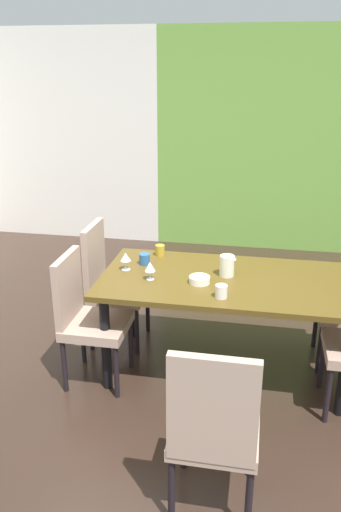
{
  "coord_description": "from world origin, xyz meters",
  "views": [
    {
      "loc": [
        0.93,
        -2.99,
        2.18
      ],
      "look_at": [
        0.29,
        0.41,
        0.85
      ],
      "focal_mm": 35.0,
      "sensor_mm": 36.0,
      "label": 1
    }
  ],
  "objects_px": {
    "serving_bowl_left": "(199,280)",
    "cup_center": "(160,250)",
    "wine_glass_west": "(126,258)",
    "dining_table": "(227,289)",
    "wine_glass_east": "(150,267)",
    "cup_near_window": "(145,259)",
    "chair_left_near": "(85,314)",
    "pitcher_south": "(227,266)",
    "cup_front": "(221,291)",
    "chair_left_far": "(109,280)",
    "chair_head_near": "(214,426)"
  },
  "relations": [
    {
      "from": "serving_bowl_left",
      "to": "cup_center",
      "type": "distance_m",
      "value": 0.61
    },
    {
      "from": "dining_table",
      "to": "chair_left_near",
      "type": "bearing_deg",
      "value": -163.73
    },
    {
      "from": "chair_head_near",
      "to": "chair_left_near",
      "type": "relative_size",
      "value": 1.04
    },
    {
      "from": "dining_table",
      "to": "wine_glass_east",
      "type": "distance_m",
      "value": 0.58
    },
    {
      "from": "wine_glass_west",
      "to": "cup_center",
      "type": "relative_size",
      "value": 1.54
    },
    {
      "from": "wine_glass_west",
      "to": "cup_center",
      "type": "bearing_deg",
      "value": 61.04
    },
    {
      "from": "chair_head_near",
      "to": "pitcher_south",
      "type": "distance_m",
      "value": 1.39
    },
    {
      "from": "cup_center",
      "to": "wine_glass_west",
      "type": "bearing_deg",
      "value": -118.96
    },
    {
      "from": "dining_table",
      "to": "wine_glass_west",
      "type": "relative_size",
      "value": 13.71
    },
    {
      "from": "chair_left_far",
      "to": "cup_center",
      "type": "height_order",
      "value": "chair_left_far"
    },
    {
      "from": "chair_left_far",
      "to": "cup_center",
      "type": "distance_m",
      "value": 0.49
    },
    {
      "from": "serving_bowl_left",
      "to": "cup_front",
      "type": "height_order",
      "value": "cup_front"
    },
    {
      "from": "chair_left_near",
      "to": "pitcher_south",
      "type": "distance_m",
      "value": 1.07
    },
    {
      "from": "chair_left_near",
      "to": "cup_center",
      "type": "xyz_separation_m",
      "value": [
        0.41,
        0.65,
        0.27
      ]
    },
    {
      "from": "chair_left_far",
      "to": "chair_left_near",
      "type": "distance_m",
      "value": 0.57
    },
    {
      "from": "chair_left_near",
      "to": "chair_left_far",
      "type": "bearing_deg",
      "value": -179.59
    },
    {
      "from": "dining_table",
      "to": "cup_front",
      "type": "distance_m",
      "value": 0.34
    },
    {
      "from": "cup_front",
      "to": "dining_table",
      "type": "bearing_deg",
      "value": 87.22
    },
    {
      "from": "cup_center",
      "to": "pitcher_south",
      "type": "bearing_deg",
      "value": -29.46
    },
    {
      "from": "wine_glass_west",
      "to": "cup_front",
      "type": "bearing_deg",
      "value": -25.07
    },
    {
      "from": "cup_near_window",
      "to": "wine_glass_west",
      "type": "bearing_deg",
      "value": -129.91
    },
    {
      "from": "wine_glass_west",
      "to": "serving_bowl_left",
      "type": "distance_m",
      "value": 0.59
    },
    {
      "from": "wine_glass_east",
      "to": "cup_center",
      "type": "relative_size",
      "value": 1.56
    },
    {
      "from": "chair_left_far",
      "to": "pitcher_south",
      "type": "distance_m",
      "value": 1.04
    },
    {
      "from": "wine_glass_west",
      "to": "serving_bowl_left",
      "type": "relative_size",
      "value": 0.9
    },
    {
      "from": "wine_glass_west",
      "to": "chair_left_far",
      "type": "bearing_deg",
      "value": 131.12
    },
    {
      "from": "cup_center",
      "to": "pitcher_south",
      "type": "xyz_separation_m",
      "value": [
        0.56,
        -0.31,
        0.04
      ]
    },
    {
      "from": "chair_left_far",
      "to": "serving_bowl_left",
      "type": "distance_m",
      "value": 0.92
    },
    {
      "from": "wine_glass_east",
      "to": "cup_near_window",
      "type": "height_order",
      "value": "wine_glass_east"
    },
    {
      "from": "cup_front",
      "to": "cup_center",
      "type": "height_order",
      "value": "cup_front"
    },
    {
      "from": "chair_left_far",
      "to": "cup_near_window",
      "type": "height_order",
      "value": "chair_left_far"
    },
    {
      "from": "cup_near_window",
      "to": "pitcher_south",
      "type": "relative_size",
      "value": 0.53
    },
    {
      "from": "cup_center",
      "to": "pitcher_south",
      "type": "distance_m",
      "value": 0.64
    },
    {
      "from": "chair_left_near",
      "to": "cup_front",
      "type": "distance_m",
      "value": 1.0
    },
    {
      "from": "cup_front",
      "to": "cup_near_window",
      "type": "relative_size",
      "value": 1.06
    },
    {
      "from": "chair_left_near",
      "to": "cup_center",
      "type": "relative_size",
      "value": 11.24
    },
    {
      "from": "serving_bowl_left",
      "to": "cup_front",
      "type": "xyz_separation_m",
      "value": [
        0.17,
        -0.21,
        0.02
      ]
    },
    {
      "from": "wine_glass_east",
      "to": "cup_near_window",
      "type": "xyz_separation_m",
      "value": [
        -0.11,
        0.28,
        -0.05
      ]
    },
    {
      "from": "cup_near_window",
      "to": "cup_front",
      "type": "bearing_deg",
      "value": -37.3
    },
    {
      "from": "dining_table",
      "to": "chair_head_near",
      "type": "xyz_separation_m",
      "value": [
        0.05,
        -1.31,
        -0.13
      ]
    },
    {
      "from": "chair_left_near",
      "to": "pitcher_south",
      "type": "xyz_separation_m",
      "value": [
        0.97,
        0.34,
        0.31
      ]
    },
    {
      "from": "dining_table",
      "to": "serving_bowl_left",
      "type": "xyz_separation_m",
      "value": [
        -0.19,
        -0.11,
        0.11
      ]
    },
    {
      "from": "cup_front",
      "to": "pitcher_south",
      "type": "xyz_separation_m",
      "value": [
        0.01,
        0.37,
        0.03
      ]
    },
    {
      "from": "dining_table",
      "to": "cup_center",
      "type": "height_order",
      "value": "cup_center"
    },
    {
      "from": "wine_glass_west",
      "to": "cup_near_window",
      "type": "relative_size",
      "value": 1.59
    },
    {
      "from": "wine_glass_west",
      "to": "chair_left_near",
      "type": "bearing_deg",
      "value": -125.2
    },
    {
      "from": "dining_table",
      "to": "cup_center",
      "type": "distance_m",
      "value": 0.69
    },
    {
      "from": "wine_glass_west",
      "to": "cup_center",
      "type": "xyz_separation_m",
      "value": [
        0.19,
        0.34,
        -0.05
      ]
    },
    {
      "from": "wine_glass_west",
      "to": "serving_bowl_left",
      "type": "height_order",
      "value": "wine_glass_west"
    },
    {
      "from": "chair_head_near",
      "to": "pitcher_south",
      "type": "relative_size",
      "value": 6.43
    }
  ]
}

